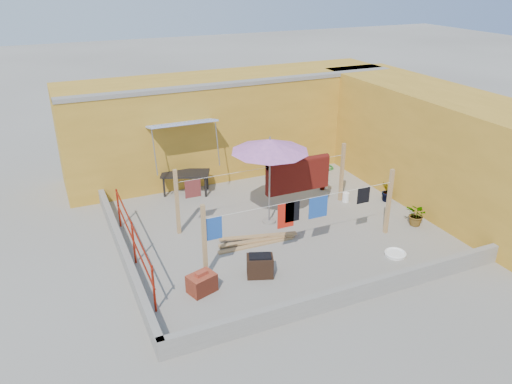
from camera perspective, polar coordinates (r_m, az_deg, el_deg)
ground at (r=13.51m, az=2.45°, el=-4.10°), size 80.00×80.00×0.00m
wall_back at (r=17.07m, az=-2.98°, el=7.93°), size 11.00×3.27×3.21m
wall_right at (r=15.72m, az=19.88°, el=4.98°), size 2.40×9.00×3.20m
parapet_front at (r=10.80m, az=11.05°, el=-11.30°), size 8.30×0.16×0.44m
parapet_left at (r=12.36m, az=-14.88°, el=-6.74°), size 0.16×7.30×0.44m
red_railing at (r=11.97m, az=-13.89°, el=-4.94°), size 0.05×4.20×1.10m
clothesline_rig at (r=13.84m, az=4.47°, el=1.34°), size 5.09×2.35×1.80m
patio_umbrella at (r=12.91m, az=1.60°, el=5.27°), size 2.40×2.40×2.46m
outdoor_table at (r=15.45m, az=-8.07°, el=1.98°), size 1.61×1.24×0.68m
brick_stack at (r=10.98m, az=-6.22°, el=-10.30°), size 0.68×0.58×0.50m
lumber_pile at (r=12.76m, az=0.14°, el=-5.56°), size 2.16×0.65×0.13m
brazier at (r=11.40m, az=0.46°, el=-8.42°), size 0.69×0.58×0.53m
white_basin at (r=12.71m, az=15.63°, el=-6.80°), size 0.53×0.53×0.09m
water_jug_a at (r=15.98m, az=7.83°, el=1.01°), size 0.23×0.23×0.36m
water_jug_b at (r=15.16m, az=10.22°, el=-0.57°), size 0.20×0.20×0.32m
green_hose at (r=17.60m, az=8.08°, el=2.80°), size 0.49×0.49×0.07m
plant_back_a at (r=16.38m, az=2.86°, el=2.86°), size 0.83×0.73×0.87m
plant_back_b at (r=17.16m, az=7.29°, el=3.24°), size 0.38×0.38×0.61m
plant_right_a at (r=15.78m, az=7.68°, el=1.55°), size 0.42×0.31×0.74m
plant_right_b at (r=15.33m, az=14.71°, el=0.04°), size 0.44×0.46×0.65m
plant_right_c at (r=14.16m, az=17.95°, el=-2.49°), size 0.61×0.67×0.64m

